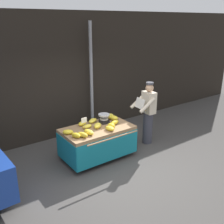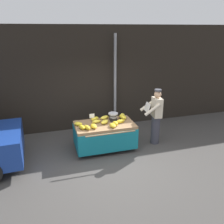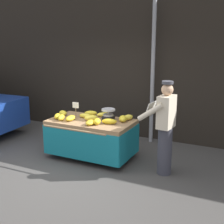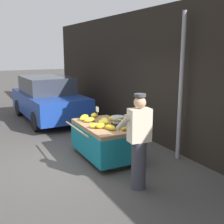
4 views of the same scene
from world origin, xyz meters
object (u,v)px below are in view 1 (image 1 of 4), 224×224
(banana_bunch_2, at_px, (93,121))
(banana_bunch_8, at_px, (82,123))
(street_pole, at_px, (91,80))
(vendor_person, at_px, (148,113))
(weighing_scale, at_px, (104,118))
(banana_bunch_5, at_px, (98,126))
(banana_bunch_9, at_px, (87,126))
(price_sign, at_px, (84,121))
(banana_bunch_4, at_px, (68,132))
(banana_bunch_11, at_px, (110,128))
(banana_cart, at_px, (98,136))
(banana_bunch_3, at_px, (113,118))
(banana_bunch_7, at_px, (89,132))
(banana_bunch_12, at_px, (111,116))
(banana_bunch_6, at_px, (76,135))
(banana_bunch_1, at_px, (83,135))
(banana_bunch_10, at_px, (111,126))
(banana_bunch_0, at_px, (114,123))

(banana_bunch_2, xyz_separation_m, banana_bunch_8, (-0.31, -0.02, 0.00))
(street_pole, distance_m, vendor_person, 1.91)
(weighing_scale, distance_m, banana_bunch_5, 0.35)
(banana_bunch_9, bearing_deg, banana_bunch_5, -30.31)
(street_pole, xyz_separation_m, banana_bunch_8, (-0.98, -1.13, -0.76))
(price_sign, relative_size, banana_bunch_4, 1.40)
(banana_bunch_11, bearing_deg, banana_cart, 116.65)
(banana_bunch_4, bearing_deg, banana_bunch_3, 5.32)
(banana_bunch_4, height_order, banana_bunch_7, banana_bunch_4)
(banana_bunch_7, relative_size, banana_bunch_12, 1.24)
(banana_bunch_6, height_order, banana_bunch_11, banana_bunch_6)
(banana_bunch_1, height_order, banana_bunch_5, banana_bunch_1)
(banana_bunch_4, height_order, banana_bunch_10, banana_bunch_10)
(banana_bunch_1, bearing_deg, price_sign, 52.71)
(banana_bunch_1, bearing_deg, banana_bunch_9, 48.34)
(vendor_person, bearing_deg, banana_bunch_11, -171.42)
(banana_cart, distance_m, banana_bunch_12, 0.80)
(banana_bunch_12, bearing_deg, banana_bunch_4, -168.71)
(banana_bunch_5, relative_size, banana_bunch_11, 1.02)
(banana_bunch_3, bearing_deg, vendor_person, -16.79)
(banana_bunch_0, height_order, banana_bunch_6, banana_bunch_6)
(banana_bunch_4, xyz_separation_m, vendor_person, (2.30, -0.16, 0.02))
(price_sign, height_order, banana_bunch_9, price_sign)
(price_sign, distance_m, banana_bunch_8, 0.43)
(street_pole, height_order, banana_bunch_9, street_pole)
(banana_bunch_6, xyz_separation_m, banana_bunch_11, (0.84, -0.10, -0.01))
(banana_bunch_0, xyz_separation_m, banana_bunch_2, (-0.35, 0.44, -0.01))
(banana_bunch_8, height_order, vendor_person, vendor_person)
(vendor_person, bearing_deg, banana_bunch_7, -176.50)
(banana_bunch_0, xyz_separation_m, banana_bunch_6, (-1.13, -0.12, 0.00))
(banana_bunch_4, distance_m, banana_bunch_12, 1.43)
(banana_cart, bearing_deg, banana_bunch_2, 74.95)
(weighing_scale, xyz_separation_m, banana_bunch_8, (-0.52, 0.18, -0.07))
(banana_bunch_0, bearing_deg, vendor_person, -0.49)
(banana_bunch_9, bearing_deg, banana_bunch_7, -114.42)
(weighing_scale, relative_size, banana_bunch_2, 0.96)
(price_sign, xyz_separation_m, banana_bunch_11, (0.51, -0.29, -0.20))
(weighing_scale, height_order, banana_bunch_1, weighing_scale)
(banana_bunch_0, distance_m, banana_bunch_7, 0.82)
(banana_bunch_8, xyz_separation_m, banana_bunch_9, (-0.00, -0.23, -0.00))
(banana_bunch_9, bearing_deg, banana_cart, -29.13)
(banana_bunch_7, bearing_deg, banana_bunch_0, 8.93)
(banana_bunch_1, xyz_separation_m, banana_bunch_3, (1.17, 0.46, 0.00))
(street_pole, xyz_separation_m, banana_bunch_0, (-0.32, -1.56, -0.76))
(banana_bunch_6, height_order, banana_bunch_7, banana_bunch_6)
(banana_bunch_7, relative_size, banana_bunch_9, 1.16)
(weighing_scale, height_order, banana_bunch_2, weighing_scale)
(price_sign, relative_size, banana_bunch_0, 1.15)
(vendor_person, bearing_deg, banana_bunch_9, 173.34)
(banana_bunch_10, height_order, banana_bunch_12, banana_bunch_10)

